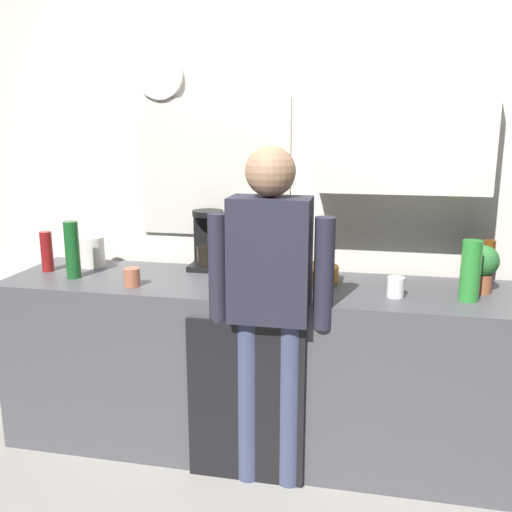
{
  "coord_description": "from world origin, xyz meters",
  "views": [
    {
      "loc": [
        0.43,
        -2.37,
        1.68
      ],
      "look_at": [
        -0.12,
        0.25,
        1.05
      ],
      "focal_mm": 39.13,
      "sensor_mm": 36.0,
      "label": 1
    }
  ],
  "objects_px": {
    "bottle_red_vinegar": "(47,251)",
    "cup_white_mug": "(396,287)",
    "bottle_green_wine": "(72,250)",
    "bottle_amber_beer": "(488,263)",
    "coffee_maker": "(210,242)",
    "potted_plant": "(482,266)",
    "storage_canister": "(92,252)",
    "bottle_dark_sauce": "(469,266)",
    "person_at_sink": "(270,293)",
    "bottle_clear_soda": "(471,271)",
    "cup_terracotta_mug": "(132,277)",
    "mixing_bowl": "(317,274)"
  },
  "relations": [
    {
      "from": "mixing_bowl",
      "to": "person_at_sink",
      "type": "relative_size",
      "value": 0.14
    },
    {
      "from": "bottle_green_wine",
      "to": "bottle_red_vinegar",
      "type": "distance_m",
      "value": 0.24
    },
    {
      "from": "bottle_dark_sauce",
      "to": "cup_terracotta_mug",
      "type": "height_order",
      "value": "bottle_dark_sauce"
    },
    {
      "from": "bottle_red_vinegar",
      "to": "cup_white_mug",
      "type": "height_order",
      "value": "bottle_red_vinegar"
    },
    {
      "from": "bottle_amber_beer",
      "to": "bottle_clear_soda",
      "type": "bearing_deg",
      "value": -114.09
    },
    {
      "from": "potted_plant",
      "to": "storage_canister",
      "type": "relative_size",
      "value": 1.35
    },
    {
      "from": "cup_white_mug",
      "to": "storage_canister",
      "type": "xyz_separation_m",
      "value": [
        -1.67,
        0.25,
        0.04
      ]
    },
    {
      "from": "bottle_green_wine",
      "to": "bottle_dark_sauce",
      "type": "bearing_deg",
      "value": 8.53
    },
    {
      "from": "coffee_maker",
      "to": "cup_terracotta_mug",
      "type": "relative_size",
      "value": 3.59
    },
    {
      "from": "bottle_amber_beer",
      "to": "potted_plant",
      "type": "bearing_deg",
      "value": -109.92
    },
    {
      "from": "cup_terracotta_mug",
      "to": "coffee_maker",
      "type": "bearing_deg",
      "value": 57.71
    },
    {
      "from": "bottle_green_wine",
      "to": "cup_terracotta_mug",
      "type": "relative_size",
      "value": 3.26
    },
    {
      "from": "coffee_maker",
      "to": "cup_terracotta_mug",
      "type": "xyz_separation_m",
      "value": [
        -0.28,
        -0.44,
        -0.1
      ]
    },
    {
      "from": "person_at_sink",
      "to": "bottle_clear_soda",
      "type": "bearing_deg",
      "value": 27.55
    },
    {
      "from": "bottle_green_wine",
      "to": "storage_canister",
      "type": "distance_m",
      "value": 0.25
    },
    {
      "from": "cup_terracotta_mug",
      "to": "bottle_clear_soda",
      "type": "bearing_deg",
      "value": 3.51
    },
    {
      "from": "potted_plant",
      "to": "storage_canister",
      "type": "height_order",
      "value": "potted_plant"
    },
    {
      "from": "person_at_sink",
      "to": "coffee_maker",
      "type": "bearing_deg",
      "value": 141.76
    },
    {
      "from": "potted_plant",
      "to": "person_at_sink",
      "type": "relative_size",
      "value": 0.14
    },
    {
      "from": "coffee_maker",
      "to": "person_at_sink",
      "type": "xyz_separation_m",
      "value": [
        0.45,
        -0.56,
        -0.1
      ]
    },
    {
      "from": "bottle_clear_soda",
      "to": "cup_terracotta_mug",
      "type": "xyz_separation_m",
      "value": [
        -1.6,
        -0.1,
        -0.09
      ]
    },
    {
      "from": "cup_white_mug",
      "to": "mixing_bowl",
      "type": "distance_m",
      "value": 0.43
    },
    {
      "from": "cup_white_mug",
      "to": "cup_terracotta_mug",
      "type": "distance_m",
      "value": 1.28
    },
    {
      "from": "coffee_maker",
      "to": "bottle_red_vinegar",
      "type": "xyz_separation_m",
      "value": [
        -0.85,
        -0.25,
        -0.04
      ]
    },
    {
      "from": "bottle_green_wine",
      "to": "bottle_amber_beer",
      "type": "xyz_separation_m",
      "value": [
        2.1,
        0.3,
        -0.03
      ]
    },
    {
      "from": "bottle_red_vinegar",
      "to": "bottle_dark_sauce",
      "type": "bearing_deg",
      "value": 5.25
    },
    {
      "from": "bottle_red_vinegar",
      "to": "cup_white_mug",
      "type": "xyz_separation_m",
      "value": [
        1.86,
        -0.1,
        -0.06
      ]
    },
    {
      "from": "mixing_bowl",
      "to": "storage_canister",
      "type": "xyz_separation_m",
      "value": [
        -1.28,
        0.05,
        0.04
      ]
    },
    {
      "from": "bottle_dark_sauce",
      "to": "bottle_amber_beer",
      "type": "xyz_separation_m",
      "value": [
        0.09,
        -0.01,
        0.03
      ]
    },
    {
      "from": "cup_terracotta_mug",
      "to": "storage_canister",
      "type": "bearing_deg",
      "value": 139.51
    },
    {
      "from": "coffee_maker",
      "to": "bottle_green_wine",
      "type": "xyz_separation_m",
      "value": [
        -0.64,
        -0.35,
        0.0
      ]
    },
    {
      "from": "cup_white_mug",
      "to": "mixing_bowl",
      "type": "bearing_deg",
      "value": 152.98
    },
    {
      "from": "bottle_dark_sauce",
      "to": "bottle_green_wine",
      "type": "bearing_deg",
      "value": -171.47
    },
    {
      "from": "bottle_amber_beer",
      "to": "cup_white_mug",
      "type": "height_order",
      "value": "bottle_amber_beer"
    },
    {
      "from": "storage_canister",
      "to": "person_at_sink",
      "type": "height_order",
      "value": "person_at_sink"
    },
    {
      "from": "bottle_clear_soda",
      "to": "cup_white_mug",
      "type": "height_order",
      "value": "bottle_clear_soda"
    },
    {
      "from": "coffee_maker",
      "to": "mixing_bowl",
      "type": "distance_m",
      "value": 0.65
    },
    {
      "from": "person_at_sink",
      "to": "storage_canister",
      "type": "bearing_deg",
      "value": 170.97
    },
    {
      "from": "bottle_amber_beer",
      "to": "mixing_bowl",
      "type": "distance_m",
      "value": 0.85
    },
    {
      "from": "person_at_sink",
      "to": "potted_plant",
      "type": "bearing_deg",
      "value": 34.44
    },
    {
      "from": "bottle_green_wine",
      "to": "bottle_amber_beer",
      "type": "height_order",
      "value": "bottle_green_wine"
    },
    {
      "from": "bottle_green_wine",
      "to": "bottle_amber_beer",
      "type": "bearing_deg",
      "value": 8.05
    },
    {
      "from": "bottle_dark_sauce",
      "to": "person_at_sink",
      "type": "distance_m",
      "value": 1.06
    },
    {
      "from": "bottle_dark_sauce",
      "to": "person_at_sink",
      "type": "height_order",
      "value": "person_at_sink"
    },
    {
      "from": "bottle_dark_sauce",
      "to": "storage_canister",
      "type": "distance_m",
      "value": 2.04
    },
    {
      "from": "bottle_red_vinegar",
      "to": "mixing_bowl",
      "type": "distance_m",
      "value": 1.48
    },
    {
      "from": "bottle_amber_beer",
      "to": "mixing_bowl",
      "type": "bearing_deg",
      "value": -173.03
    },
    {
      "from": "bottle_clear_soda",
      "to": "bottle_red_vinegar",
      "type": "distance_m",
      "value": 2.18
    },
    {
      "from": "bottle_amber_beer",
      "to": "cup_terracotta_mug",
      "type": "distance_m",
      "value": 1.78
    },
    {
      "from": "cup_white_mug",
      "to": "storage_canister",
      "type": "distance_m",
      "value": 1.69
    }
  ]
}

